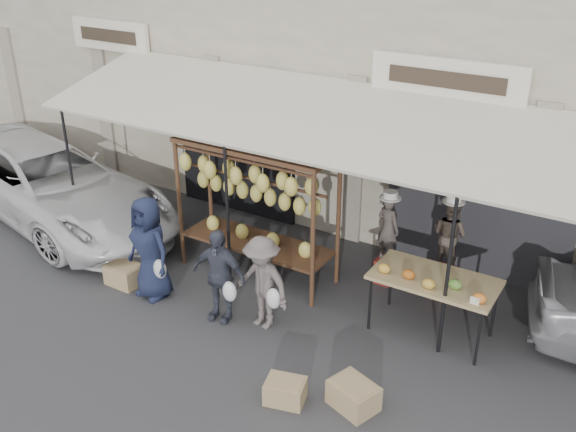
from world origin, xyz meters
name	(u,v)px	position (x,y,z in m)	size (l,w,h in m)	color
ground_plane	(239,337)	(0.00, 0.00, 0.00)	(90.00, 90.00, 0.00)	#2D2D30
shophouse	(428,11)	(0.00, 6.50, 3.65)	(24.00, 6.15, 7.30)	beige
awning	(322,120)	(0.01, 2.28, 2.57)	(10.00, 2.35, 2.92)	beige
banana_rack	(254,186)	(-0.78, 1.56, 1.57)	(2.60, 0.90, 2.24)	#3B2215
produce_table	(434,281)	(2.24, 1.46, 0.87)	(1.70, 0.90, 1.04)	tan
vendor_left	(388,228)	(1.12, 2.44, 0.96)	(0.40, 0.26, 1.10)	#4E4440
vendor_right	(450,235)	(2.06, 2.58, 1.04)	(0.56, 0.44, 1.16)	#4D4239
customer_left	(150,248)	(-1.77, 0.20, 0.82)	(0.80, 0.52, 1.64)	#191F39
customer_mid	(219,275)	(-0.51, 0.24, 0.72)	(0.84, 0.35, 1.44)	#3A3E4C
customer_right	(262,283)	(0.12, 0.42, 0.71)	(0.91, 0.52, 1.41)	#615855
stool_left	(385,270)	(1.12, 2.44, 0.20)	(0.29, 0.29, 0.41)	maroon
stool_right	(444,281)	(2.06, 2.58, 0.23)	(0.32, 0.32, 0.46)	maroon
crate_near_a	(285,391)	(1.24, -0.76, 0.14)	(0.48, 0.36, 0.29)	tan
crate_near_b	(353,395)	(1.99, -0.42, 0.17)	(0.55, 0.42, 0.33)	tan
crate_far	(125,274)	(-2.40, 0.20, 0.16)	(0.54, 0.41, 0.33)	tan
van	(42,164)	(-5.67, 1.44, 1.00)	(2.21, 4.78, 1.99)	silver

